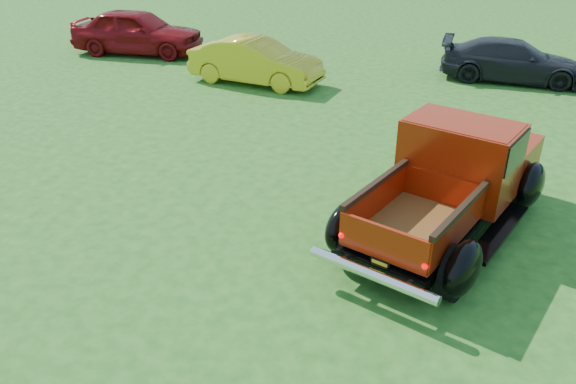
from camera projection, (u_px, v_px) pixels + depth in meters
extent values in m
plane|color=#1F4D16|center=(296.00, 253.00, 8.37)|extent=(120.00, 120.00, 0.00)
cylinder|color=black|center=(350.00, 235.00, 8.12)|extent=(0.47, 0.77, 0.74)
cylinder|color=black|center=(455.00, 273.00, 7.28)|extent=(0.47, 0.77, 0.74)
cylinder|color=black|center=(435.00, 166.00, 10.23)|extent=(0.47, 0.77, 0.74)
cylinder|color=black|center=(523.00, 189.00, 9.39)|extent=(0.47, 0.77, 0.74)
cube|color=black|center=(445.00, 207.00, 8.77)|extent=(2.72, 4.54, 0.19)
cube|color=maroon|center=(483.00, 153.00, 9.68)|extent=(1.96, 1.85, 0.58)
cube|color=silver|center=(497.00, 141.00, 10.19)|extent=(1.41, 0.56, 0.46)
cube|color=maroon|center=(459.00, 159.00, 8.68)|extent=(1.92, 1.57, 1.21)
cube|color=black|center=(462.00, 140.00, 8.53)|extent=(1.92, 1.50, 0.46)
cube|color=maroon|center=(464.00, 124.00, 8.41)|extent=(1.82, 1.46, 0.07)
cube|color=brown|center=(413.00, 229.00, 7.87)|extent=(1.82, 2.17, 0.05)
cube|color=maroon|center=(375.00, 201.00, 8.09)|extent=(0.68, 1.76, 0.48)
cube|color=maroon|center=(458.00, 228.00, 7.43)|extent=(0.68, 1.76, 0.48)
cube|color=maroon|center=(442.00, 189.00, 8.42)|extent=(1.19, 0.48, 0.48)
cube|color=maroon|center=(383.00, 243.00, 7.10)|extent=(1.20, 0.48, 0.48)
cube|color=black|center=(376.00, 183.00, 7.96)|extent=(0.72, 1.77, 0.08)
cube|color=black|center=(462.00, 209.00, 7.29)|extent=(0.72, 1.77, 0.08)
ellipsoid|color=black|center=(345.00, 226.00, 8.12)|extent=(0.74, 1.07, 0.82)
ellipsoid|color=black|center=(463.00, 269.00, 7.18)|extent=(0.74, 1.07, 0.82)
ellipsoid|color=black|center=(431.00, 159.00, 10.23)|extent=(0.74, 1.07, 0.82)
ellipsoid|color=black|center=(530.00, 185.00, 9.29)|extent=(0.74, 1.07, 0.82)
cube|color=black|center=(392.00, 198.00, 9.26)|extent=(0.95, 1.93, 0.06)
cube|color=black|center=(499.00, 232.00, 8.32)|extent=(0.95, 1.93, 0.06)
cylinder|color=silver|center=(372.00, 275.00, 7.10)|extent=(1.75, 0.76, 0.15)
cube|color=black|center=(380.00, 264.00, 7.22)|extent=(0.27, 0.11, 0.14)
cube|color=gold|center=(379.00, 265.00, 7.21)|extent=(0.21, 0.09, 0.09)
sphere|color=#CC0505|center=(342.00, 235.00, 7.44)|extent=(0.08, 0.08, 0.08)
sphere|color=#CC0505|center=(425.00, 266.00, 6.81)|extent=(0.08, 0.08, 0.08)
imported|color=maroon|center=(137.00, 31.00, 18.92)|extent=(4.48, 2.06, 1.49)
imported|color=gold|center=(256.00, 61.00, 15.86)|extent=(3.95, 1.87, 1.25)
imported|color=black|center=(513.00, 61.00, 16.11)|extent=(4.06, 1.77, 1.16)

